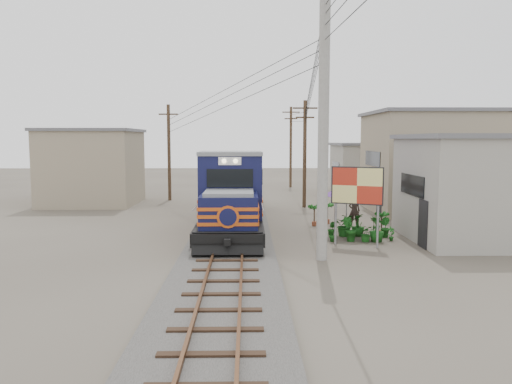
{
  "coord_description": "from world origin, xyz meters",
  "views": [
    {
      "loc": [
        0.73,
        -18.69,
        4.46
      ],
      "look_at": [
        1.11,
        2.78,
        2.2
      ],
      "focal_mm": 35.0,
      "sensor_mm": 36.0,
      "label": 1
    }
  ],
  "objects_px": {
    "locomotive": "(233,194)",
    "market_umbrella": "(347,190)",
    "vendor": "(354,211)",
    "billboard": "(357,188)"
  },
  "relations": [
    {
      "from": "locomotive",
      "to": "market_umbrella",
      "type": "height_order",
      "value": "locomotive"
    },
    {
      "from": "locomotive",
      "to": "vendor",
      "type": "height_order",
      "value": "locomotive"
    },
    {
      "from": "locomotive",
      "to": "billboard",
      "type": "xyz_separation_m",
      "value": [
        5.29,
        -5.08,
        0.8
      ]
    },
    {
      "from": "market_umbrella",
      "to": "vendor",
      "type": "bearing_deg",
      "value": 70.27
    },
    {
      "from": "locomotive",
      "to": "billboard",
      "type": "relative_size",
      "value": 4.57
    },
    {
      "from": "locomotive",
      "to": "market_umbrella",
      "type": "bearing_deg",
      "value": -28.32
    },
    {
      "from": "billboard",
      "to": "market_umbrella",
      "type": "height_order",
      "value": "billboard"
    },
    {
      "from": "market_umbrella",
      "to": "vendor",
      "type": "xyz_separation_m",
      "value": [
        0.94,
        2.61,
        -1.35
      ]
    },
    {
      "from": "vendor",
      "to": "market_umbrella",
      "type": "bearing_deg",
      "value": 74.09
    },
    {
      "from": "locomotive",
      "to": "market_umbrella",
      "type": "distance_m",
      "value": 6.06
    }
  ]
}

